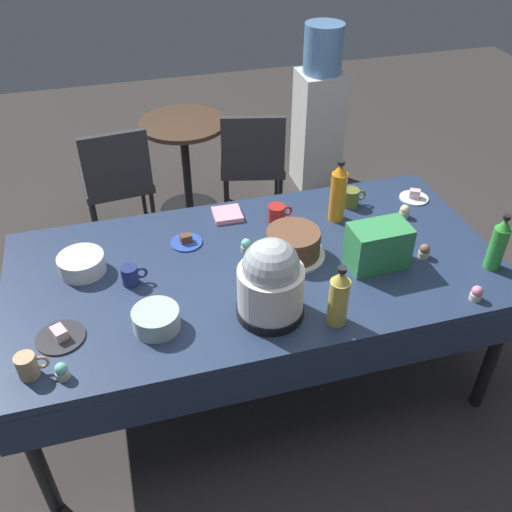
{
  "coord_description": "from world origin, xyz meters",
  "views": [
    {
      "loc": [
        -0.53,
        -1.9,
        2.32
      ],
      "look_at": [
        0.0,
        0.0,
        0.8
      ],
      "focal_mm": 39.4,
      "sensor_mm": 36.0,
      "label": 1
    }
  ],
  "objects_px": {
    "soda_carton": "(378,246)",
    "round_cafe_table": "(185,151)",
    "cupcake_cocoa": "(62,371)",
    "coffee_mug_tan": "(28,366)",
    "glass_salad_bowl": "(156,319)",
    "dessert_plate_cobalt": "(186,241)",
    "slow_cooker": "(271,282)",
    "cupcake_mint": "(424,251)",
    "potluck_table": "(256,275)",
    "dessert_plate_charcoal": "(60,336)",
    "frosted_layer_cake": "(293,244)",
    "soda_bottle_lime_soda": "(498,244)",
    "water_cooler": "(319,113)",
    "dessert_plate_white": "(414,197)",
    "maroon_chair_left": "(117,177)",
    "cupcake_vanilla": "(246,246)",
    "cupcake_berry": "(405,211)",
    "maroon_chair_right": "(253,158)",
    "soda_bottle_orange_juice": "(338,193)",
    "coffee_mug_red": "(277,213)",
    "coffee_mug_olive": "(351,198)",
    "cupcake_rose": "(477,293)",
    "soda_bottle_ginger_ale": "(339,298)",
    "coffee_mug_navy": "(131,275)",
    "ceramic_snack_bowl": "(82,264)"
  },
  "relations": [
    {
      "from": "slow_cooker",
      "to": "cupcake_vanilla",
      "type": "height_order",
      "value": "slow_cooker"
    },
    {
      "from": "cupcake_rose",
      "to": "round_cafe_table",
      "type": "xyz_separation_m",
      "value": [
        -0.87,
        2.14,
        -0.28
      ]
    },
    {
      "from": "potluck_table",
      "to": "coffee_mug_red",
      "type": "distance_m",
      "value": 0.39
    },
    {
      "from": "water_cooler",
      "to": "maroon_chair_left",
      "type": "bearing_deg",
      "value": -166.05
    },
    {
      "from": "soda_bottle_lime_soda",
      "to": "soda_bottle_orange_juice",
      "type": "height_order",
      "value": "soda_bottle_orange_juice"
    },
    {
      "from": "soda_carton",
      "to": "water_cooler",
      "type": "bearing_deg",
      "value": 74.56
    },
    {
      "from": "cupcake_cocoa",
      "to": "coffee_mug_navy",
      "type": "height_order",
      "value": "coffee_mug_navy"
    },
    {
      "from": "dessert_plate_cobalt",
      "to": "soda_bottle_orange_juice",
      "type": "xyz_separation_m",
      "value": [
        0.76,
        0.0,
        0.14
      ]
    },
    {
      "from": "soda_bottle_lime_soda",
      "to": "cupcake_mint",
      "type": "bearing_deg",
      "value": 149.89
    },
    {
      "from": "cupcake_berry",
      "to": "coffee_mug_tan",
      "type": "distance_m",
      "value": 1.86
    },
    {
      "from": "ceramic_snack_bowl",
      "to": "soda_bottle_ginger_ale",
      "type": "height_order",
      "value": "soda_bottle_ginger_ale"
    },
    {
      "from": "water_cooler",
      "to": "frosted_layer_cake",
      "type": "bearing_deg",
      "value": -114.49
    },
    {
      "from": "cupcake_cocoa",
      "to": "cupcake_vanilla",
      "type": "xyz_separation_m",
      "value": [
        0.82,
        0.55,
        0.0
      ]
    },
    {
      "from": "soda_bottle_ginger_ale",
      "to": "coffee_mug_navy",
      "type": "height_order",
      "value": "soda_bottle_ginger_ale"
    },
    {
      "from": "coffee_mug_olive",
      "to": "water_cooler",
      "type": "height_order",
      "value": "water_cooler"
    },
    {
      "from": "dessert_plate_cobalt",
      "to": "soda_carton",
      "type": "height_order",
      "value": "soda_carton"
    },
    {
      "from": "soda_bottle_ginger_ale",
      "to": "soda_carton",
      "type": "bearing_deg",
      "value": 43.82
    },
    {
      "from": "dessert_plate_charcoal",
      "to": "cupcake_mint",
      "type": "relative_size",
      "value": 2.81
    },
    {
      "from": "cupcake_rose",
      "to": "coffee_mug_olive",
      "type": "height_order",
      "value": "coffee_mug_olive"
    },
    {
      "from": "cupcake_mint",
      "to": "maroon_chair_right",
      "type": "relative_size",
      "value": 0.08
    },
    {
      "from": "dessert_plate_white",
      "to": "maroon_chair_left",
      "type": "height_order",
      "value": "maroon_chair_left"
    },
    {
      "from": "slow_cooker",
      "to": "coffee_mug_tan",
      "type": "distance_m",
      "value": 0.93
    },
    {
      "from": "soda_bottle_lime_soda",
      "to": "coffee_mug_tan",
      "type": "xyz_separation_m",
      "value": [
        -1.96,
        -0.1,
        -0.08
      ]
    },
    {
      "from": "cupcake_cocoa",
      "to": "round_cafe_table",
      "type": "xyz_separation_m",
      "value": [
        0.79,
        2.11,
        -0.28
      ]
    },
    {
      "from": "soda_carton",
      "to": "maroon_chair_right",
      "type": "height_order",
      "value": "soda_carton"
    },
    {
      "from": "cupcake_mint",
      "to": "cupcake_rose",
      "type": "relative_size",
      "value": 1.0
    },
    {
      "from": "frosted_layer_cake",
      "to": "soda_carton",
      "type": "bearing_deg",
      "value": -25.5
    },
    {
      "from": "slow_cooker",
      "to": "maroon_chair_right",
      "type": "xyz_separation_m",
      "value": [
        0.41,
        1.77,
        -0.42
      ]
    },
    {
      "from": "cupcake_mint",
      "to": "cupcake_cocoa",
      "type": "distance_m",
      "value": 1.62
    },
    {
      "from": "coffee_mug_olive",
      "to": "soda_bottle_lime_soda",
      "type": "bearing_deg",
      "value": -57.82
    },
    {
      "from": "soda_bottle_lime_soda",
      "to": "soda_bottle_orange_juice",
      "type": "relative_size",
      "value": 0.85
    },
    {
      "from": "dessert_plate_charcoal",
      "to": "coffee_mug_olive",
      "type": "bearing_deg",
      "value": 21.77
    },
    {
      "from": "cupcake_vanilla",
      "to": "coffee_mug_tan",
      "type": "xyz_separation_m",
      "value": [
        -0.94,
        -0.5,
        0.02
      ]
    },
    {
      "from": "frosted_layer_cake",
      "to": "cupcake_vanilla",
      "type": "distance_m",
      "value": 0.22
    },
    {
      "from": "potluck_table",
      "to": "cupcake_cocoa",
      "type": "bearing_deg",
      "value": -152.55
    },
    {
      "from": "frosted_layer_cake",
      "to": "water_cooler",
      "type": "height_order",
      "value": "water_cooler"
    },
    {
      "from": "glass_salad_bowl",
      "to": "slow_cooker",
      "type": "bearing_deg",
      "value": -5.45
    },
    {
      "from": "cupcake_cocoa",
      "to": "coffee_mug_tan",
      "type": "relative_size",
      "value": 0.58
    },
    {
      "from": "frosted_layer_cake",
      "to": "slow_cooker",
      "type": "distance_m",
      "value": 0.42
    },
    {
      "from": "dessert_plate_charcoal",
      "to": "coffee_mug_olive",
      "type": "height_order",
      "value": "coffee_mug_olive"
    },
    {
      "from": "soda_carton",
      "to": "round_cafe_table",
      "type": "xyz_separation_m",
      "value": [
        -0.57,
        1.81,
        -0.35
      ]
    },
    {
      "from": "coffee_mug_red",
      "to": "coffee_mug_tan",
      "type": "xyz_separation_m",
      "value": [
        -1.15,
        -0.71,
        0.01
      ]
    },
    {
      "from": "frosted_layer_cake",
      "to": "round_cafe_table",
      "type": "relative_size",
      "value": 0.41
    },
    {
      "from": "glass_salad_bowl",
      "to": "dessert_plate_cobalt",
      "type": "height_order",
      "value": "glass_salad_bowl"
    },
    {
      "from": "frosted_layer_cake",
      "to": "soda_bottle_lime_soda",
      "type": "relative_size",
      "value": 1.08
    },
    {
      "from": "frosted_layer_cake",
      "to": "maroon_chair_left",
      "type": "relative_size",
      "value": 0.35
    },
    {
      "from": "glass_salad_bowl",
      "to": "coffee_mug_olive",
      "type": "xyz_separation_m",
      "value": [
        1.09,
        0.62,
        0.0
      ]
    },
    {
      "from": "dessert_plate_cobalt",
      "to": "soda_bottle_lime_soda",
      "type": "distance_m",
      "value": 1.4
    },
    {
      "from": "cupcake_cocoa",
      "to": "soda_bottle_lime_soda",
      "type": "distance_m",
      "value": 1.86
    },
    {
      "from": "potluck_table",
      "to": "slow_cooker",
      "type": "relative_size",
      "value": 6.22
    }
  ]
}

